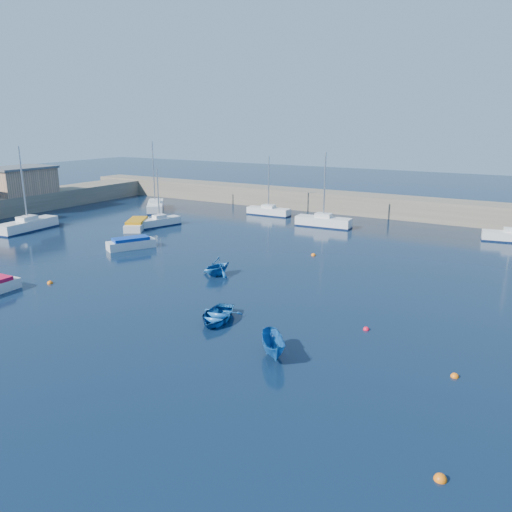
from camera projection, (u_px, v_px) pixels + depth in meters
The scene contains 19 objects.
ground at pixel (109, 335), 29.21m from camera, with size 220.00×220.00×0.00m, color #0B1B31.
back_wall at pixel (366, 204), 67.09m from camera, with size 96.00×4.50×2.60m, color #6D6353.
brick_shed_a at pixel (20, 181), 68.70m from camera, with size 6.00×8.00×3.40m, color #A47C5F.
sailboat_2 at pixel (28, 225), 56.99m from camera, with size 2.74×7.36×9.47m.
sailboat_3 at pixel (160, 222), 59.43m from camera, with size 2.86×5.36×6.90m.
sailboat_4 at pixel (155, 206), 69.94m from camera, with size 6.21×6.92×9.49m.
sailboat_5 at pixel (269, 211), 66.37m from camera, with size 5.90×1.80×7.73m.
sailboat_6 at pixel (323, 221), 59.11m from camera, with size 6.67×2.27×8.70m.
sailboat_7 at pixel (512, 236), 51.77m from camera, with size 5.87×2.51×7.55m.
motorboat_1 at pixel (131, 243), 49.02m from camera, with size 3.59×4.78×1.12m.
motorboat_2 at pixel (137, 224), 58.15m from camera, with size 4.42×5.61×1.11m.
dinghy_center at pixel (217, 316), 31.19m from camera, with size 2.63×3.68×0.76m, color #16559C.
dinghy_left at pixel (217, 266), 40.38m from camera, with size 2.50×2.89×1.52m, color #16559C.
dinghy_right at pixel (274, 346), 26.50m from camera, with size 1.15×3.07×1.19m, color #16559C.
buoy_0 at pixel (50, 283), 38.56m from camera, with size 0.45×0.45×0.45m, color orange.
buoy_1 at pixel (366, 330), 30.02m from camera, with size 0.38×0.38×0.38m, color red.
buoy_2 at pixel (455, 377), 24.49m from camera, with size 0.41×0.41×0.41m, color orange.
buoy_3 at pixel (313, 255), 46.58m from camera, with size 0.44×0.44×0.44m, color orange.
buoy_5 at pixel (440, 480), 17.47m from camera, with size 0.47×0.47×0.47m, color orange.
Camera 1 is at (21.14, -18.83, 12.15)m, focal length 35.00 mm.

